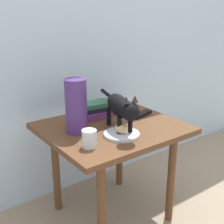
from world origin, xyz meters
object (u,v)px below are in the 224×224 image
object	(u,v)px
plate	(122,134)
bread_roll	(121,128)
green_vase	(76,106)
candle_jar	(89,139)
cat	(121,107)
tv_remote	(142,114)
book_stack	(95,109)
side_table	(112,139)

from	to	relation	value
plate	bread_roll	size ratio (longest dim) A/B	2.30
bread_roll	green_vase	world-z (taller)	green_vase
bread_roll	candle_jar	xyz separation A→B (m)	(-0.20, -0.02, -0.00)
cat	bread_roll	bearing A→B (deg)	-124.43
bread_roll	green_vase	bearing A→B (deg)	132.55
tv_remote	book_stack	bearing A→B (deg)	133.60
plate	cat	world-z (taller)	cat
candle_jar	cat	bearing A→B (deg)	15.09
cat	candle_jar	xyz separation A→B (m)	(-0.23, -0.06, -0.09)
side_table	cat	distance (m)	0.23
green_vase	candle_jar	world-z (taller)	green_vase
candle_jar	plate	bearing A→B (deg)	4.27
cat	green_vase	size ratio (longest dim) A/B	1.64
book_stack	candle_jar	size ratio (longest dim) A/B	2.60
side_table	candle_jar	size ratio (longest dim) A/B	8.58
side_table	green_vase	world-z (taller)	green_vase
green_vase	candle_jar	bearing A→B (deg)	-103.09
candle_jar	side_table	bearing A→B (deg)	32.05
plate	green_vase	xyz separation A→B (m)	(-0.16, 0.18, 0.13)
side_table	plate	bearing A→B (deg)	-106.25
candle_jar	book_stack	bearing A→B (deg)	52.56
side_table	tv_remote	bearing A→B (deg)	5.60
plate	bread_roll	bearing A→B (deg)	78.85
green_vase	tv_remote	xyz separation A→B (m)	(0.43, -0.02, -0.13)
cat	candle_jar	size ratio (longest dim) A/B	5.46
green_vase	side_table	bearing A→B (deg)	-11.10
plate	cat	distance (m)	0.14
side_table	book_stack	xyz separation A→B (m)	(0.01, 0.17, 0.13)
side_table	tv_remote	size ratio (longest dim) A/B	4.86
candle_jar	tv_remote	distance (m)	0.51
bread_roll	cat	bearing A→B (deg)	55.57
bread_roll	cat	xyz separation A→B (m)	(0.03, 0.05, 0.09)
book_stack	green_vase	xyz separation A→B (m)	(-0.20, -0.13, 0.10)
bread_roll	tv_remote	world-z (taller)	bread_roll
side_table	plate	distance (m)	0.17
bread_roll	candle_jar	bearing A→B (deg)	-175.04
bread_roll	book_stack	bearing A→B (deg)	81.58
book_stack	green_vase	bearing A→B (deg)	-146.73
cat	candle_jar	world-z (taller)	cat
book_stack	green_vase	distance (m)	0.26
book_stack	tv_remote	bearing A→B (deg)	-33.02
cat	candle_jar	distance (m)	0.26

